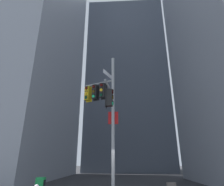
% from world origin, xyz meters
% --- Properties ---
extents(building_mid_block, '(15.26, 15.26, 34.05)m').
position_xyz_m(building_mid_block, '(1.54, 27.13, 17.02)').
color(building_mid_block, '#4C5460').
rests_on(building_mid_block, ground).
extents(signal_pole_assembly, '(2.37, 3.62, 8.62)m').
position_xyz_m(signal_pole_assembly, '(-0.60, 0.07, 5.39)').
color(signal_pole_assembly, '#9EA0A3').
rests_on(signal_pole_assembly, ground).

